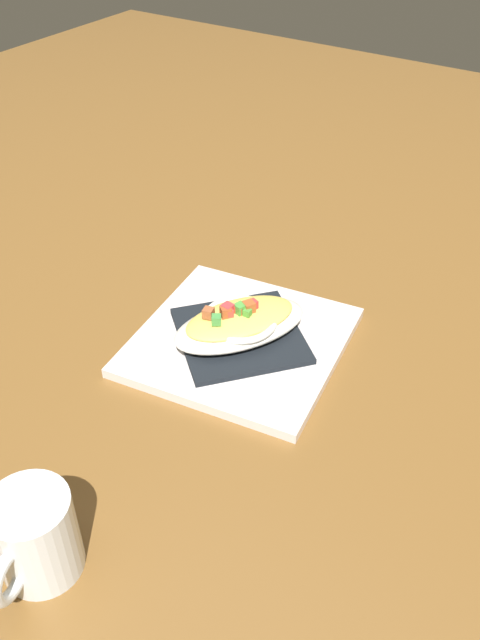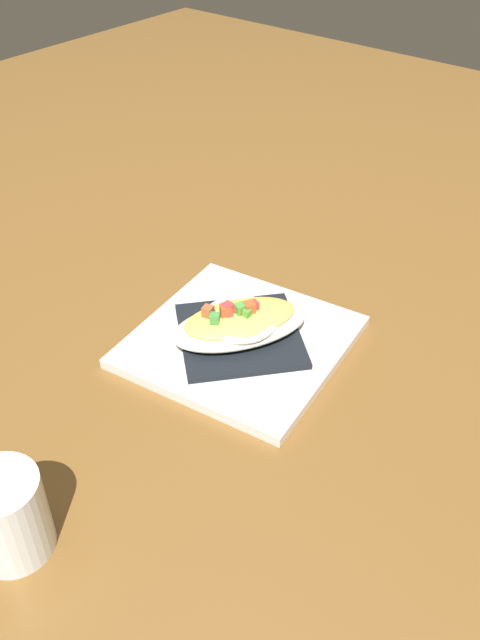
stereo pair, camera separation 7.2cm
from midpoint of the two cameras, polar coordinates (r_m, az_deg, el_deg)
The scene contains 5 objects.
ground_plane at distance 0.92m, azimuth 2.26°, elevation -2.23°, with size 2.60×2.60×0.00m, color brown.
square_plate at distance 0.91m, azimuth 2.27°, elevation -1.90°, with size 0.27×0.27×0.01m, color white.
folded_napkin at distance 0.91m, azimuth 2.28°, elevation -1.37°, with size 0.16×0.16×0.01m, color black.
gratin_dish at distance 0.89m, azimuth 2.31°, elevation -0.24°, with size 0.18×0.21×0.05m.
coffee_mug at distance 0.70m, azimuth -16.24°, elevation -16.06°, with size 0.08×0.11×0.09m.
Camera 2 is at (0.44, -0.54, 0.59)m, focal length 37.87 mm.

